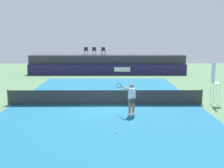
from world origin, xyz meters
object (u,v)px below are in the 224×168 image
Objects in this scene: umpire_chair at (214,80)px; spectator_chair_left at (94,50)px; tennis_ball at (116,132)px; net_post_near at (8,97)px; tennis_player at (131,98)px; spectator_chair_center at (103,50)px; spectator_chair_far_left at (86,50)px; net_post_far at (202,97)px.

spectator_chair_left is at bearing 118.90° from umpire_chair.
tennis_ball is (2.16, -20.54, -2.66)m from spectator_chair_left.
umpire_chair is 8.31m from tennis_ball.
net_post_near is 0.56× the size of tennis_player.
tennis_ball is at bearing -37.19° from net_post_near.
spectator_chair_center is 0.32× the size of umpire_chair.
spectator_chair_far_left reaches higher than tennis_player.
spectator_chair_far_left is 0.89× the size of net_post_near.
net_post_near is 8.54m from tennis_ball.
tennis_player is at bearing -16.49° from net_post_near.
spectator_chair_center is 16.93m from umpire_chair.
umpire_chair reaches higher than tennis_ball.
spectator_chair_left is at bearing 73.23° from net_post_near.
spectator_chair_left is 16.21m from net_post_near.
spectator_chair_left reaches higher than net_post_near.
tennis_player is 26.03× the size of tennis_ball.
tennis_player reaches higher than tennis_ball.
spectator_chair_left is 18.00m from tennis_player.
spectator_chair_center reaches higher than tennis_player.
net_post_far is at bearing -66.29° from spectator_chair_center.
net_post_near is (-3.66, -15.34, -2.19)m from spectator_chair_far_left.
tennis_ball is at bearing -84.01° from spectator_chair_left.
net_post_far is (7.76, -15.38, -2.19)m from spectator_chair_left.
tennis_player is (-5.44, -2.26, -0.63)m from umpire_chair.
tennis_player is at bearing -157.41° from umpire_chair.
spectator_chair_left is at bearing 2.21° from spectator_chair_far_left.
net_post_far is at bearing 25.79° from tennis_player.
tennis_player reaches higher than net_post_near.
umpire_chair is 2.76× the size of net_post_far.
net_post_near is 14.71× the size of tennis_ball.
spectator_chair_center is at bearing 92.98° from tennis_ball.
net_post_near is (-4.64, -15.38, -2.19)m from spectator_chair_left.
spectator_chair_center reaches higher than net_post_far.
spectator_chair_far_left is 1.00× the size of spectator_chair_left.
umpire_chair is (7.40, -15.19, -1.11)m from spectator_chair_center.
spectator_chair_left is at bearing 116.78° from net_post_far.
spectator_chair_far_left is at bearing 102.88° from tennis_player.
umpire_chair is 40.59× the size of tennis_ball.
net_post_near is at bearing 142.81° from tennis_ball.
net_post_near is at bearing 163.51° from tennis_player.
spectator_chair_far_left is 17.79m from net_post_far.
spectator_chair_far_left reaches higher than net_post_near.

